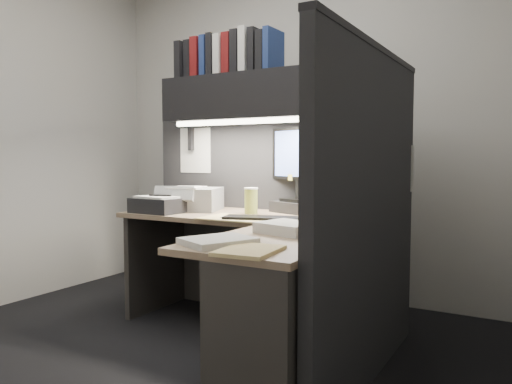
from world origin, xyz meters
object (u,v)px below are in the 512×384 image
Objects in this scene: telephone at (357,212)px; printer at (191,199)px; notebook_stack at (160,205)px; coffee_cup at (251,201)px; desk at (252,285)px; monitor at (300,179)px; overhead_shelf at (270,96)px; keyboard at (263,218)px.

printer is (-1.18, -0.05, 0.03)m from telephone.
telephone is at bearing 12.10° from notebook_stack.
coffee_cup is 0.49× the size of notebook_stack.
coffee_cup reaches higher than notebook_stack.
desk is 3.01× the size of monitor.
overhead_shelf is 0.89m from printer.
coffee_cup is at bearing -121.52° from monitor.
telephone is at bearing -17.03° from printer.
printer reaches higher than keyboard.
desk is 0.81m from telephone.
coffee_cup is 0.61m from notebook_stack.
printer is (-0.47, -0.02, -0.00)m from coffee_cup.
keyboard is at bearing -48.06° from coffee_cup.
keyboard is 2.86× the size of coffee_cup.
telephone is (0.44, -0.16, -0.18)m from monitor.
printer is at bearing 170.39° from telephone.
printer is (-0.55, -0.14, -0.69)m from overhead_shelf.
printer is 0.25m from notebook_stack.
keyboard is at bearing -71.10° from monitor.
desk is 1.11m from printer.
telephone is (0.63, -0.10, -0.72)m from overhead_shelf.
overhead_shelf is 6.37× the size of telephone.
printer is (-0.85, 0.61, 0.36)m from desk.
overhead_shelf is 1.03m from notebook_stack.
notebook_stack is (-0.64, -0.37, -0.72)m from overhead_shelf.
coffee_cup is at bearing 23.43° from notebook_stack.
monitor is 2.33× the size of telephone.
overhead_shelf is at bearing -138.44° from monitor.
notebook_stack is at bearing -149.80° from overhead_shelf.
overhead_shelf is at bearing 159.44° from telephone.
desk is at bearing -60.04° from monitor.
monitor reaches higher than printer.
keyboard is at bearing -160.07° from telephone.
coffee_cup is (-0.71, -0.03, 0.03)m from telephone.
notebook_stack is at bearing -156.57° from coffee_cup.
overhead_shelf reaches higher than desk.
overhead_shelf is 0.87m from keyboard.
monitor is at bearing 19.25° from overhead_shelf.
printer is at bearing -165.35° from overhead_shelf.
desk is at bearing -59.23° from coffee_cup.
printer reaches higher than desk.
notebook_stack is at bearing -129.85° from monitor.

